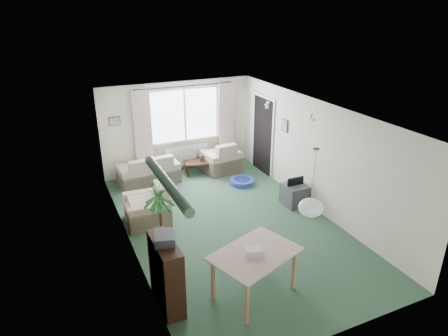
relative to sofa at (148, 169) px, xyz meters
name	(u,v)px	position (x,y,z in m)	size (l,w,h in m)	color
ground	(230,225)	(0.97, -2.75, -0.37)	(6.50, 6.50, 0.00)	#2E4D37
window	(185,115)	(1.17, 0.48, 1.13)	(1.80, 0.03, 1.30)	white
curtain_rod	(184,86)	(1.17, 0.40, 1.90)	(2.60, 0.03, 0.03)	black
curtain_left	(143,130)	(0.02, 0.38, 0.90)	(0.45, 0.08, 2.00)	beige
curtain_right	(226,120)	(2.32, 0.38, 0.90)	(0.45, 0.08, 2.00)	beige
radiator	(187,155)	(1.17, 0.44, 0.03)	(1.20, 0.10, 0.55)	white
doorway	(263,136)	(2.96, -0.55, 0.63)	(0.03, 0.95, 2.00)	black
pendant_lamp	(311,208)	(1.17, -5.05, 1.11)	(0.36, 0.36, 0.36)	white
tinsel_garland	(167,183)	(-0.95, -5.05, 1.91)	(1.60, 1.60, 0.12)	#196626
bauble_cluster_a	(267,103)	(2.27, -1.85, 1.85)	(0.20, 0.20, 0.20)	silver
bauble_cluster_b	(312,115)	(2.57, -3.05, 1.85)	(0.20, 0.20, 0.20)	silver
wall_picture_back	(115,121)	(-0.63, 0.48, 1.18)	(0.28, 0.03, 0.22)	brown
wall_picture_right	(285,125)	(2.95, -1.55, 1.18)	(0.03, 0.24, 0.30)	brown
sofa	(148,169)	(0.00, 0.00, 0.00)	(1.47, 0.78, 0.73)	tan
armchair_corner	(220,156)	(1.96, -0.02, 0.04)	(0.91, 0.87, 0.82)	beige
armchair_left	(147,204)	(-0.53, -1.92, 0.03)	(0.89, 0.85, 0.80)	tan
coffee_table	(199,168)	(1.36, -0.02, -0.19)	(0.77, 0.43, 0.35)	black
photo_frame	(202,158)	(1.44, -0.03, 0.06)	(0.12, 0.02, 0.16)	#513629
bookshelf	(166,273)	(-0.87, -4.44, 0.17)	(0.29, 0.88, 1.08)	black
hifi_box	(165,238)	(-0.86, -4.45, 0.78)	(0.28, 0.35, 0.14)	#39393E
houseplant	(160,216)	(-0.53, -2.99, 0.31)	(0.58, 0.58, 1.35)	#266623
dining_table	(254,274)	(0.42, -4.80, 0.00)	(1.19, 0.79, 0.74)	tan
gift_box	(254,252)	(0.37, -4.83, 0.44)	(0.25, 0.18, 0.12)	white
tv_cube	(294,195)	(2.67, -2.53, -0.13)	(0.48, 0.53, 0.48)	#303035
pet_bed	(242,182)	(2.10, -1.07, -0.31)	(0.61, 0.61, 0.12)	#22519E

